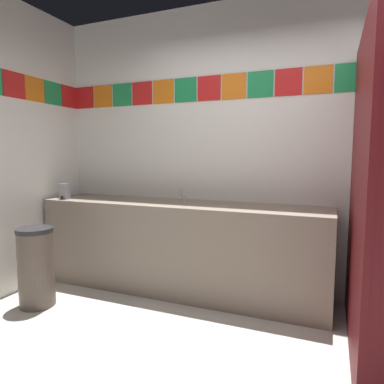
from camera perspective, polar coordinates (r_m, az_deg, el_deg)
The scene contains 5 objects.
wall_back at distance 3.36m, azimuth 13.38°, elevation 7.24°, with size 4.56×0.09×2.79m.
vanity_counter at distance 3.39m, azimuth -2.10°, elevation -9.06°, with size 2.81×0.60×0.87m.
faucet_center at distance 3.38m, azimuth -1.51°, elevation -0.75°, with size 0.04×0.10×0.14m.
soap_dispenser at distance 3.83m, azimuth -20.46°, elevation 0.08°, with size 0.09×0.09×0.16m.
trash_bin at distance 3.37m, azimuth -24.53°, elevation -11.28°, with size 0.31×0.31×0.70m.
Camera 1 is at (0.52, -1.68, 1.33)m, focal length 32.01 mm.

